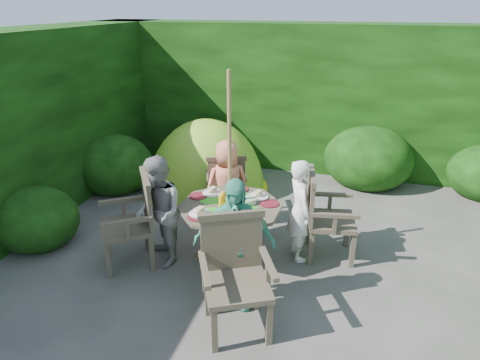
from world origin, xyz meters
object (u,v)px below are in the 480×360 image
(parasol_pole, at_px, (230,172))
(child_right, at_px, (300,210))
(child_back, at_px, (227,185))
(dome_tent, at_px, (207,188))
(child_left, at_px, (159,212))
(child_front, at_px, (234,244))
(patio_table, at_px, (231,214))
(garden_chair_right, at_px, (324,214))
(garden_chair_left, at_px, (134,220))
(garden_chair_front, at_px, (235,273))
(garden_chair_back, at_px, (226,185))

(parasol_pole, distance_m, child_right, 0.94)
(child_back, height_order, dome_tent, child_back)
(child_left, bearing_deg, child_front, 25.42)
(child_left, distance_m, child_back, 1.13)
(patio_table, bearing_deg, dome_tent, 117.98)
(child_right, relative_size, child_front, 0.90)
(child_back, distance_m, dome_tent, 1.47)
(garden_chair_right, distance_m, dome_tent, 2.57)
(garden_chair_left, height_order, garden_chair_front, garden_chair_front)
(garden_chair_left, relative_size, garden_chair_back, 1.13)
(parasol_pole, bearing_deg, garden_chair_right, 20.94)
(garden_chair_back, relative_size, garden_chair_front, 0.87)
(garden_chair_right, xyz_separation_m, dome_tent, (-2.02, 1.49, -0.54))
(patio_table, distance_m, garden_chair_left, 1.10)
(child_front, bearing_deg, child_back, 97.46)
(dome_tent, bearing_deg, parasol_pole, -63.22)
(garden_chair_right, xyz_separation_m, garden_chair_front, (-0.65, -1.42, 0.02))
(patio_table, relative_size, child_right, 1.27)
(child_right, bearing_deg, garden_chair_right, -93.16)
(garden_chair_back, bearing_deg, garden_chair_front, 90.00)
(garden_chair_front, distance_m, dome_tent, 3.26)
(garden_chair_left, relative_size, child_right, 0.84)
(child_back, bearing_deg, child_left, 32.82)
(patio_table, height_order, parasol_pole, parasol_pole)
(dome_tent, bearing_deg, garden_chair_front, -66.01)
(child_right, relative_size, child_left, 0.95)
(parasol_pole, relative_size, garden_chair_right, 2.18)
(parasol_pole, distance_m, dome_tent, 2.40)
(child_left, xyz_separation_m, child_front, (1.03, -0.48, 0.04))
(patio_table, xyz_separation_m, garden_chair_front, (0.36, -1.03, -0.03))
(garden_chair_front, distance_m, child_back, 1.89)
(patio_table, height_order, dome_tent, dome_tent)
(child_front, bearing_deg, child_right, 52.46)
(garden_chair_left, height_order, garden_chair_back, garden_chair_left)
(garden_chair_right, bearing_deg, patio_table, 100.43)
(parasol_pole, bearing_deg, dome_tent, 117.87)
(child_back, distance_m, child_front, 1.60)
(patio_table, relative_size, garden_chair_back, 1.71)
(parasol_pole, bearing_deg, garden_chair_back, 110.17)
(patio_table, bearing_deg, garden_chair_back, 110.38)
(child_front, distance_m, dome_tent, 3.00)
(parasol_pole, bearing_deg, garden_chair_left, -161.05)
(garden_chair_right, xyz_separation_m, child_left, (-1.77, -0.67, 0.10))
(child_right, bearing_deg, parasol_pole, 83.87)
(parasol_pole, distance_m, garden_chair_back, 1.26)
(parasol_pole, relative_size, garden_chair_back, 2.43)
(child_right, height_order, child_back, child_right)
(parasol_pole, relative_size, garden_chair_front, 2.12)
(garden_chair_back, distance_m, child_right, 1.37)
(garden_chair_front, relative_size, child_left, 0.81)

